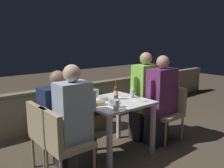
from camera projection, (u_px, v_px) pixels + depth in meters
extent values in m
plane|color=brown|center=(115.00, 153.00, 3.29)|extent=(16.00, 16.00, 0.00)
cube|color=gray|center=(63.00, 107.00, 4.35)|extent=(9.00, 0.14, 0.66)
cube|color=gray|center=(62.00, 88.00, 4.28)|extent=(9.00, 0.18, 0.04)
cube|color=white|center=(115.00, 102.00, 3.15)|extent=(0.85, 0.80, 0.03)
cube|color=silver|center=(110.00, 145.00, 2.72)|extent=(0.05, 0.05, 0.72)
cube|color=silver|center=(153.00, 129.00, 3.19)|extent=(0.05, 0.05, 0.72)
cube|color=silver|center=(78.00, 128.00, 3.26)|extent=(0.05, 0.05, 0.72)
cube|color=silver|center=(119.00, 116.00, 3.72)|extent=(0.05, 0.05, 0.72)
cube|color=brown|center=(75.00, 125.00, 3.94)|extent=(1.16, 0.36, 0.28)
ellipsoid|color=#194723|center=(56.00, 108.00, 3.68)|extent=(0.52, 0.47, 0.50)
ellipsoid|color=#194723|center=(74.00, 104.00, 3.88)|extent=(0.52, 0.47, 0.50)
ellipsoid|color=#194723|center=(90.00, 101.00, 4.07)|extent=(0.52, 0.47, 0.50)
cube|color=tan|center=(69.00, 144.00, 2.60)|extent=(0.46, 0.46, 0.05)
cube|color=tan|center=(50.00, 130.00, 2.43)|extent=(0.06, 0.46, 0.39)
cylinder|color=#9E8966|center=(94.00, 164.00, 2.61)|extent=(0.03, 0.03, 0.40)
cylinder|color=#9E8966|center=(45.00, 162.00, 2.67)|extent=(0.03, 0.03, 0.40)
cylinder|color=#9E8966|center=(76.00, 151.00, 2.92)|extent=(0.03, 0.03, 0.40)
cube|color=#282833|center=(82.00, 156.00, 2.74)|extent=(0.25, 0.23, 0.45)
cube|color=silver|center=(73.00, 112.00, 2.57)|extent=(0.36, 0.26, 0.66)
cube|color=silver|center=(92.00, 101.00, 2.71)|extent=(0.07, 0.07, 0.24)
sphere|color=beige|center=(72.00, 73.00, 2.49)|extent=(0.19, 0.19, 0.19)
cube|color=tan|center=(55.00, 136.00, 2.82)|extent=(0.46, 0.46, 0.05)
cube|color=tan|center=(37.00, 122.00, 2.65)|extent=(0.06, 0.46, 0.39)
cylinder|color=#9E8966|center=(47.00, 165.00, 2.58)|extent=(0.03, 0.03, 0.40)
cylinder|color=#9E8966|center=(79.00, 154.00, 2.84)|extent=(0.03, 0.03, 0.40)
cylinder|color=#9E8966|center=(33.00, 152.00, 2.89)|extent=(0.03, 0.03, 0.40)
cylinder|color=#9E8966|center=(63.00, 143.00, 3.14)|extent=(0.03, 0.03, 0.40)
cube|color=#282833|center=(68.00, 147.00, 2.96)|extent=(0.31, 0.23, 0.45)
cube|color=navy|center=(59.00, 110.00, 2.81)|extent=(0.44, 0.26, 0.56)
cube|color=navy|center=(77.00, 101.00, 2.95)|extent=(0.07, 0.07, 0.24)
sphere|color=#99755B|center=(58.00, 79.00, 2.73)|extent=(0.19, 0.19, 0.19)
cube|color=tan|center=(164.00, 114.00, 3.60)|extent=(0.46, 0.46, 0.05)
cube|color=tan|center=(173.00, 98.00, 3.69)|extent=(0.06, 0.46, 0.39)
cylinder|color=#9E8966|center=(165.00, 136.00, 3.37)|extent=(0.03, 0.03, 0.40)
cylinder|color=#9E8966|center=(182.00, 129.00, 3.62)|extent=(0.03, 0.03, 0.40)
cylinder|color=#9E8966|center=(145.00, 128.00, 3.67)|extent=(0.03, 0.03, 0.40)
cylinder|color=#9E8966|center=(161.00, 122.00, 3.92)|extent=(0.03, 0.03, 0.40)
cube|color=#282833|center=(156.00, 130.00, 3.54)|extent=(0.29, 0.23, 0.45)
cube|color=#6B2D66|center=(162.00, 92.00, 3.49)|extent=(0.42, 0.26, 0.68)
cube|color=#6B2D66|center=(151.00, 88.00, 3.32)|extent=(0.07, 0.07, 0.24)
sphere|color=tan|center=(163.00, 62.00, 3.41)|extent=(0.19, 0.19, 0.19)
cube|color=tan|center=(148.00, 111.00, 3.80)|extent=(0.46, 0.46, 0.05)
cube|color=tan|center=(156.00, 95.00, 3.88)|extent=(0.06, 0.46, 0.39)
cylinder|color=#9E8966|center=(148.00, 131.00, 3.56)|extent=(0.03, 0.03, 0.40)
cylinder|color=#9E8966|center=(165.00, 125.00, 3.81)|extent=(0.03, 0.03, 0.40)
cylinder|color=#9E8966|center=(130.00, 123.00, 3.87)|extent=(0.03, 0.03, 0.40)
cylinder|color=#9E8966|center=(146.00, 118.00, 4.12)|extent=(0.03, 0.03, 0.40)
cube|color=#282833|center=(140.00, 125.00, 3.73)|extent=(0.26, 0.23, 0.45)
cube|color=#8CCC4C|center=(145.00, 88.00, 3.68)|extent=(0.38, 0.26, 0.72)
cube|color=#8CCC4C|center=(134.00, 84.00, 3.51)|extent=(0.07, 0.07, 0.24)
sphere|color=tan|center=(146.00, 59.00, 3.59)|extent=(0.19, 0.19, 0.19)
cylinder|color=brown|center=(116.00, 93.00, 3.22)|extent=(0.06, 0.06, 0.17)
cylinder|color=beige|center=(116.00, 93.00, 3.22)|extent=(0.07, 0.07, 0.06)
cone|color=brown|center=(116.00, 86.00, 3.20)|extent=(0.06, 0.06, 0.03)
cylinder|color=brown|center=(116.00, 83.00, 3.19)|extent=(0.02, 0.02, 0.07)
cylinder|color=white|center=(122.00, 95.00, 3.45)|extent=(0.19, 0.19, 0.01)
cylinder|color=white|center=(141.00, 100.00, 3.17)|extent=(0.18, 0.18, 0.01)
cylinder|color=silver|center=(115.00, 102.00, 3.01)|extent=(0.11, 0.11, 0.03)
torus|color=silver|center=(115.00, 101.00, 3.01)|extent=(0.11, 0.11, 0.01)
cylinder|color=tan|center=(100.00, 103.00, 2.95)|extent=(0.12, 0.12, 0.05)
torus|color=tan|center=(100.00, 102.00, 2.95)|extent=(0.12, 0.12, 0.01)
cylinder|color=beige|center=(103.00, 98.00, 3.20)|extent=(0.14, 0.14, 0.04)
torus|color=beige|center=(103.00, 97.00, 3.20)|extent=(0.14, 0.14, 0.01)
cylinder|color=silver|center=(116.00, 105.00, 2.73)|extent=(0.07, 0.07, 0.12)
cylinder|color=silver|center=(117.00, 103.00, 2.84)|extent=(0.06, 0.06, 0.10)
cylinder|color=silver|center=(132.00, 93.00, 3.33)|extent=(0.06, 0.06, 0.12)
cylinder|color=silver|center=(87.00, 96.00, 3.20)|extent=(0.08, 0.08, 0.09)
cylinder|color=silver|center=(96.00, 93.00, 3.33)|extent=(0.07, 0.07, 0.11)
cylinder|color=silver|center=(111.00, 103.00, 2.90)|extent=(0.08, 0.08, 0.09)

